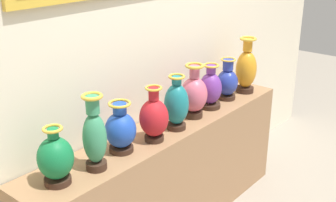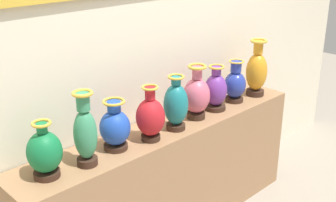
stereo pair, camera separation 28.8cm
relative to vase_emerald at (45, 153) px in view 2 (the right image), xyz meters
name	(u,v)px [view 2 (the right image)]	position (x,y,z in m)	size (l,w,h in m)	color
display_shelf	(168,179)	(0.92, 0.01, -0.55)	(2.28, 0.39, 0.82)	#99704C
back_wall	(141,22)	(0.91, 0.27, 0.53)	(5.08, 0.14, 2.96)	beige
vase_emerald	(45,153)	(0.00, 0.00, 0.00)	(0.19, 0.19, 0.32)	#382319
vase_jade	(85,133)	(0.23, -0.04, 0.05)	(0.13, 0.13, 0.44)	#382319
vase_sapphire	(115,127)	(0.46, 0.00, 0.00)	(0.19, 0.19, 0.31)	#382319
vase_crimson	(150,117)	(0.70, -0.05, 0.01)	(0.18, 0.18, 0.36)	#382319
vase_teal	(176,105)	(0.92, -0.05, 0.03)	(0.16, 0.16, 0.37)	#382319
vase_rose	(197,95)	(1.16, -0.02, 0.03)	(0.19, 0.19, 0.39)	#382319
vase_violet	(216,91)	(1.38, -0.01, 0.00)	(0.17, 0.17, 0.33)	#382319
vase_cobalt	(235,84)	(1.61, -0.01, 0.00)	(0.17, 0.17, 0.32)	#382319
vase_amber	(257,71)	(1.84, -0.03, 0.05)	(0.17, 0.17, 0.45)	#382319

